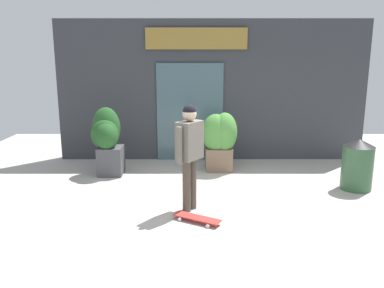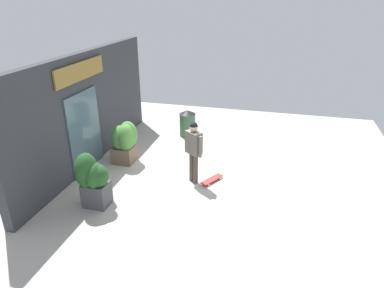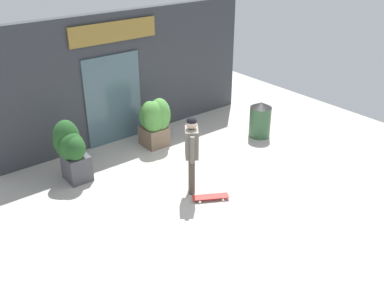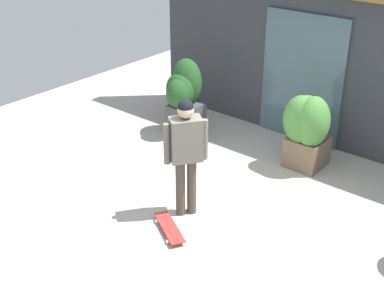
# 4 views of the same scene
# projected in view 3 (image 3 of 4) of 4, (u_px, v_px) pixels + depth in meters

# --- Properties ---
(ground_plane) EXTENTS (12.00, 12.00, 0.00)m
(ground_plane) POSITION_uv_depth(u_px,v_px,m) (204.00, 179.00, 9.72)
(ground_plane) COLOR #B2ADA3
(building_facade) EXTENTS (7.16, 0.31, 3.24)m
(building_facade) POSITION_uv_depth(u_px,v_px,m) (126.00, 76.00, 11.13)
(building_facade) COLOR #383A3F
(building_facade) RESTS_ON ground_plane
(skateboarder) EXTENTS (0.46, 0.50, 1.71)m
(skateboarder) POSITION_uv_depth(u_px,v_px,m) (192.00, 147.00, 8.82)
(skateboarder) COLOR #4C4238
(skateboarder) RESTS_ON ground_plane
(skateboard) EXTENTS (0.75, 0.54, 0.08)m
(skateboard) POSITION_uv_depth(u_px,v_px,m) (211.00, 197.00, 8.99)
(skateboard) COLOR red
(skateboard) RESTS_ON ground_plane
(planter_box_left) EXTENTS (0.63, 0.75, 1.39)m
(planter_box_left) POSITION_uv_depth(u_px,v_px,m) (71.00, 149.00, 9.39)
(planter_box_left) COLOR #47474C
(planter_box_left) RESTS_ON ground_plane
(planter_box_right) EXTENTS (0.75, 0.72, 1.27)m
(planter_box_right) POSITION_uv_depth(u_px,v_px,m) (155.00, 120.00, 10.88)
(planter_box_right) COLOR brown
(planter_box_right) RESTS_ON ground_plane
(trash_bin) EXTENTS (0.57, 0.57, 0.95)m
(trash_bin) POSITION_uv_depth(u_px,v_px,m) (260.00, 119.00, 11.51)
(trash_bin) COLOR #335938
(trash_bin) RESTS_ON ground_plane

